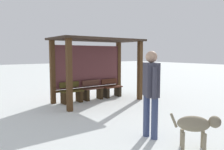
{
  "coord_description": "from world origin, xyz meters",
  "views": [
    {
      "loc": [
        -4.39,
        -6.74,
        1.78
      ],
      "look_at": [
        0.3,
        -0.44,
        0.99
      ],
      "focal_mm": 35.48,
      "sensor_mm": 36.0,
      "label": 1
    }
  ],
  "objects_px": {
    "dog": "(197,125)",
    "bench_left_inside": "(72,94)",
    "bus_shelter": "(94,57)",
    "person_walking": "(151,87)",
    "bench_center_inside": "(93,91)",
    "bench_right_inside": "(112,89)"
  },
  "relations": [
    {
      "from": "dog",
      "to": "bench_left_inside",
      "type": "bearing_deg",
      "value": 91.47
    },
    {
      "from": "bench_left_inside",
      "to": "dog",
      "type": "bearing_deg",
      "value": -88.53
    },
    {
      "from": "bus_shelter",
      "to": "person_walking",
      "type": "xyz_separation_m",
      "value": [
        -1.04,
        -3.84,
        -0.56
      ]
    },
    {
      "from": "bench_left_inside",
      "to": "bench_center_inside",
      "type": "xyz_separation_m",
      "value": [
        0.89,
        -0.0,
        0.01
      ]
    },
    {
      "from": "bench_center_inside",
      "to": "bench_right_inside",
      "type": "height_order",
      "value": "bench_center_inside"
    },
    {
      "from": "bench_center_inside",
      "to": "bench_right_inside",
      "type": "xyz_separation_m",
      "value": [
        0.89,
        0.0,
        -0.01
      ]
    },
    {
      "from": "bench_center_inside",
      "to": "person_walking",
      "type": "relative_size",
      "value": 0.44
    },
    {
      "from": "bench_right_inside",
      "to": "dog",
      "type": "distance_m",
      "value": 5.15
    },
    {
      "from": "bench_center_inside",
      "to": "person_walking",
      "type": "bearing_deg",
      "value": -104.75
    },
    {
      "from": "bench_right_inside",
      "to": "person_walking",
      "type": "distance_m",
      "value": 4.48
    },
    {
      "from": "bench_center_inside",
      "to": "dog",
      "type": "xyz_separation_m",
      "value": [
        -0.77,
        -4.87,
        0.13
      ]
    },
    {
      "from": "bus_shelter",
      "to": "bench_center_inside",
      "type": "distance_m",
      "value": 1.31
    },
    {
      "from": "bus_shelter",
      "to": "bench_right_inside",
      "type": "height_order",
      "value": "bus_shelter"
    },
    {
      "from": "bus_shelter",
      "to": "bench_left_inside",
      "type": "xyz_separation_m",
      "value": [
        -0.89,
        0.13,
        -1.31
      ]
    },
    {
      "from": "dog",
      "to": "person_walking",
      "type": "bearing_deg",
      "value": 107.04
    },
    {
      "from": "bus_shelter",
      "to": "dog",
      "type": "distance_m",
      "value": 4.94
    },
    {
      "from": "bus_shelter",
      "to": "bench_center_inside",
      "type": "relative_size",
      "value": 4.14
    },
    {
      "from": "bench_center_inside",
      "to": "dog",
      "type": "height_order",
      "value": "bench_center_inside"
    },
    {
      "from": "bus_shelter",
      "to": "bench_center_inside",
      "type": "bearing_deg",
      "value": 90.0
    },
    {
      "from": "bus_shelter",
      "to": "bench_left_inside",
      "type": "relative_size",
      "value": 4.14
    },
    {
      "from": "bench_right_inside",
      "to": "bench_left_inside",
      "type": "bearing_deg",
      "value": 180.0
    },
    {
      "from": "bench_left_inside",
      "to": "bench_center_inside",
      "type": "bearing_deg",
      "value": -0.03
    }
  ]
}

